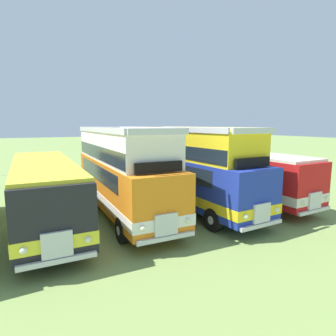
% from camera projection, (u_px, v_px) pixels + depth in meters
% --- Properties ---
extents(ground_plane, '(200.00, 200.00, 0.00)m').
position_uv_depth(ground_plane, '(47.00, 225.00, 13.33)').
color(ground_plane, '#7A934C').
extents(bus_fourth_in_row, '(2.76, 10.70, 2.99)m').
position_uv_depth(bus_fourth_in_row, '(44.00, 188.00, 13.13)').
color(bus_fourth_in_row, black).
rests_on(bus_fourth_in_row, ground).
extents(bus_fifth_in_row, '(2.79, 10.14, 4.52)m').
position_uv_depth(bus_fifth_in_row, '(122.00, 170.00, 14.58)').
color(bus_fifth_in_row, orange).
rests_on(bus_fifth_in_row, ground).
extents(bus_sixth_in_row, '(2.99, 11.27, 4.52)m').
position_uv_depth(bus_sixth_in_row, '(185.00, 165.00, 16.23)').
color(bus_sixth_in_row, '#1E339E').
rests_on(bus_sixth_in_row, ground).
extents(bus_seventh_in_row, '(2.95, 11.23, 2.99)m').
position_uv_depth(bus_seventh_in_row, '(233.00, 170.00, 18.17)').
color(bus_seventh_in_row, red).
rests_on(bus_seventh_in_row, ground).
extents(rope_fence_line, '(28.29, 0.08, 1.05)m').
position_uv_depth(rope_fence_line, '(34.00, 176.00, 22.11)').
color(rope_fence_line, '#8C704C').
rests_on(rope_fence_line, ground).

